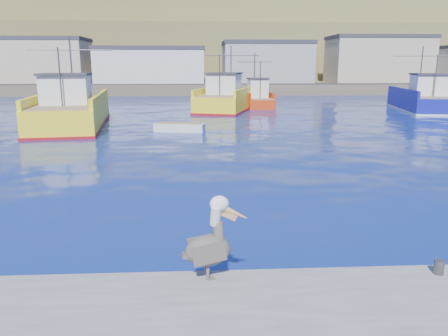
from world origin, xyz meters
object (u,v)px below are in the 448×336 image
trawler_blue (422,100)px  skiff_mid (180,128)px  trawler_yellow_b (228,99)px  pelican (210,243)px  boat_orange (256,98)px  trawler_yellow_a (72,111)px

trawler_blue → skiff_mid: bearing=-150.9°
trawler_yellow_b → trawler_blue: bearing=-5.5°
pelican → trawler_yellow_b: bearing=85.9°
trawler_blue → skiff_mid: (-24.71, -13.74, -0.85)m
trawler_blue → boat_orange: (-16.86, 4.95, -0.09)m
trawler_yellow_a → boat_orange: (16.28, 15.40, -0.19)m
trawler_blue → trawler_yellow_b: bearing=174.5°
trawler_yellow_a → boat_orange: 22.41m
skiff_mid → pelican: pelican is taller
trawler_blue → pelican: (-23.08, -36.85, 0.12)m
trawler_yellow_a → skiff_mid: bearing=-21.3°
trawler_yellow_a → skiff_mid: trawler_yellow_a is taller
trawler_yellow_b → skiff_mid: 16.33m
boat_orange → trawler_blue: bearing=-16.4°
boat_orange → trawler_yellow_b: bearing=-138.9°
trawler_yellow_a → boat_orange: bearing=43.4°
boat_orange → trawler_yellow_a: bearing=-136.6°
skiff_mid → pelican: 23.19m
trawler_yellow_a → trawler_blue: trawler_yellow_a is taller
skiff_mid → boat_orange: bearing=67.2°
boat_orange → skiff_mid: bearing=-112.8°
boat_orange → skiff_mid: 20.28m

